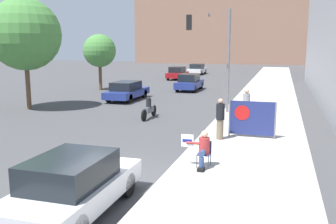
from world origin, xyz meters
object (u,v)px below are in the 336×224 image
(traffic_light_pole, at_px, (214,44))
(parked_car_curbside, at_px, (73,185))
(street_tree_near_curb, at_px, (25,34))
(seated_protester, at_px, (203,148))
(car_on_road_far_lane, at_px, (197,69))
(motorcycle_on_road, at_px, (149,109))
(jogger_on_sidewalk, at_px, (220,119))
(car_on_road_midblock, at_px, (189,82))
(pedestrian_behind, at_px, (246,107))
(street_tree_midblock, at_px, (100,51))
(car_on_road_nearest, at_px, (127,91))
(protest_banner, at_px, (252,118))
(car_on_road_distant, at_px, (177,73))

(traffic_light_pole, bearing_deg, parked_car_curbside, -93.12)
(street_tree_near_curb, bearing_deg, seated_protester, -33.30)
(car_on_road_far_lane, relative_size, street_tree_near_curb, 0.68)
(parked_car_curbside, distance_m, motorcycle_on_road, 11.85)
(jogger_on_sidewalk, distance_m, car_on_road_midblock, 18.02)
(pedestrian_behind, relative_size, car_on_road_far_lane, 0.39)
(seated_protester, height_order, jogger_on_sidewalk, jogger_on_sidewalk)
(street_tree_midblock, bearing_deg, car_on_road_nearest, -47.21)
(street_tree_near_curb, bearing_deg, pedestrian_behind, -7.46)
(jogger_on_sidewalk, xyz_separation_m, street_tree_midblock, (-13.13, 15.19, 2.47))
(jogger_on_sidewalk, height_order, street_tree_near_curb, street_tree_near_curb)
(car_on_road_nearest, height_order, motorcycle_on_road, car_on_road_nearest)
(car_on_road_nearest, height_order, car_on_road_far_lane, car_on_road_far_lane)
(car_on_road_nearest, relative_size, street_tree_near_curb, 0.69)
(street_tree_midblock, bearing_deg, car_on_road_midblock, 14.44)
(car_on_road_midblock, bearing_deg, jogger_on_sidewalk, -72.33)
(protest_banner, height_order, motorcycle_on_road, protest_banner)
(pedestrian_behind, bearing_deg, motorcycle_on_road, 137.66)
(car_on_road_nearest, distance_m, street_tree_near_curb, 7.95)
(seated_protester, height_order, motorcycle_on_road, seated_protester)
(car_on_road_far_lane, bearing_deg, car_on_road_distant, -93.20)
(car_on_road_midblock, relative_size, car_on_road_distant, 1.04)
(seated_protester, relative_size, motorcycle_on_road, 0.53)
(street_tree_midblock, bearing_deg, parked_car_curbside, -64.42)
(pedestrian_behind, bearing_deg, car_on_road_midblock, 83.35)
(jogger_on_sidewalk, bearing_deg, street_tree_midblock, -53.34)
(seated_protester, relative_size, car_on_road_distant, 0.28)
(traffic_light_pole, relative_size, street_tree_midblock, 1.18)
(parked_car_curbside, relative_size, car_on_road_distant, 1.00)
(motorcycle_on_road, distance_m, street_tree_near_curb, 9.14)
(street_tree_midblock, bearing_deg, protest_banner, -45.31)
(car_on_road_midblock, bearing_deg, car_on_road_distant, 111.01)
(car_on_road_midblock, relative_size, street_tree_midblock, 0.87)
(car_on_road_distant, bearing_deg, traffic_light_pole, -69.26)
(pedestrian_behind, distance_m, street_tree_near_curb, 14.03)
(pedestrian_behind, bearing_deg, traffic_light_pole, 92.01)
(traffic_light_pole, relative_size, motorcycle_on_road, 2.66)
(parked_car_curbside, bearing_deg, traffic_light_pole, 86.88)
(jogger_on_sidewalk, distance_m, car_on_road_nearest, 13.18)
(protest_banner, relative_size, car_on_road_distant, 0.47)
(seated_protester, bearing_deg, pedestrian_behind, 70.04)
(street_tree_midblock, bearing_deg, traffic_light_pole, -36.94)
(parked_car_curbside, distance_m, car_on_road_far_lane, 44.15)
(car_on_road_nearest, distance_m, motorcycle_on_road, 7.25)
(pedestrian_behind, height_order, street_tree_midblock, street_tree_midblock)
(pedestrian_behind, relative_size, protest_banner, 0.93)
(car_on_road_nearest, distance_m, car_on_road_far_lane, 25.92)
(protest_banner, relative_size, street_tree_near_curb, 0.28)
(seated_protester, distance_m, street_tree_near_curb, 15.73)
(seated_protester, height_order, parked_car_curbside, parked_car_curbside)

